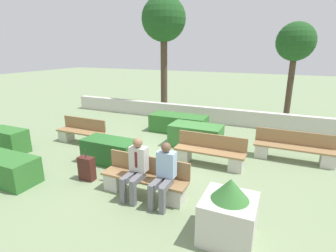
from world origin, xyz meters
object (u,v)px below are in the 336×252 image
Objects in this scene: person_seated_woman at (164,172)px; tree_leftmost at (164,21)px; bench_front at (145,181)px; bench_right_side at (209,154)px; person_seated_man at (136,166)px; bench_back at (81,134)px; suitcase at (87,168)px; tree_center_left at (295,44)px; bench_left_side at (294,150)px; planter_corner_left at (229,213)px.

person_seated_woman is 0.23× the size of tree_leftmost.
bench_front is 1.02× the size of bench_right_side.
bench_back is at bearing 148.05° from person_seated_man.
person_seated_woman reaches higher than bench_back.
person_seated_man is at bearing -69.09° from tree_leftmost.
person_seated_woman is at bearing -3.97° from suitcase.
tree_leftmost is (-3.13, 7.72, 4.06)m from bench_front.
bench_back is at bearing -136.42° from tree_center_left.
person_seated_woman is (-2.48, -3.48, 0.38)m from bench_left_side.
tree_center_left is (2.88, 8.22, 2.59)m from person_seated_man.
person_seated_woman reaches higher than bench_left_side.
suitcase is at bearing -78.96° from tree_leftmost.
tree_center_left is (-0.26, 4.74, 2.98)m from bench_left_side.
bench_right_side is 1.49× the size of person_seated_woman.
person_seated_man is at bearing -37.37° from bench_back.
bench_front is at bearing -34.82° from bench_back.
planter_corner_left reaches higher than bench_left_side.
person_seated_man reaches higher than suitcase.
person_seated_woman is (0.54, -0.14, 0.39)m from bench_front.
suitcase is at bearing -133.49° from bench_right_side.
tree_leftmost is at bearing 79.84° from bench_back.
bench_front is at bearing 48.97° from person_seated_man.
person_seated_man is at bearing -131.03° from bench_front.
tree_leftmost reaches higher than bench_back.
tree_center_left is (2.76, 8.08, 2.99)m from bench_front.
planter_corner_left reaches higher than bench_front.
bench_right_side is at bearing 81.16° from person_seated_woman.
person_seated_man is 9.18m from tree_leftmost.
tree_leftmost is at bearing 101.04° from suitcase.
planter_corner_left is at bearing -10.70° from suitcase.
person_seated_man is 1.66× the size of suitcase.
bench_back is 6.19m from planter_corner_left.
bench_right_side is 1.74× the size of planter_corner_left.
planter_corner_left is at bearing -14.22° from person_seated_man.
person_seated_man is 1.01× the size of person_seated_woman.
bench_back is (-4.48, -0.06, -0.01)m from bench_right_side.
planter_corner_left is (1.43, -0.53, -0.23)m from person_seated_woman.
tree_center_left is (1.88, 6.00, 2.99)m from bench_right_side.
suitcase is at bearing 179.72° from bench_front.
bench_right_side is at bearing -54.57° from tree_leftmost.
bench_back is at bearing 134.40° from suitcase.
bench_back is 7.01m from tree_leftmost.
bench_right_side is at bearing -107.37° from tree_center_left.
bench_front is 0.44m from person_seated_man.
person_seated_man reaches higher than bench_right_side.
person_seated_woman is (0.66, -0.00, -0.01)m from person_seated_man.
bench_front is 2.26m from bench_right_side.
bench_left_side is at bearing -86.92° from tree_center_left.
bench_back is at bearing -94.74° from tree_leftmost.
suitcase is at bearing 176.03° from person_seated_woman.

